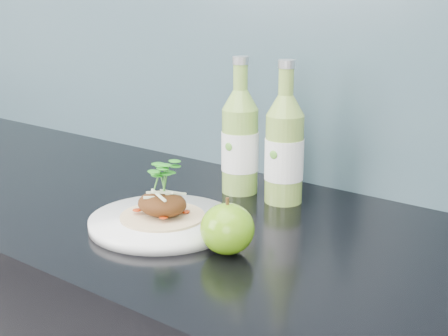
# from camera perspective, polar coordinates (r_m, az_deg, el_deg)

# --- Properties ---
(subway_backsplash) EXTENTS (4.00, 0.02, 0.70)m
(subway_backsplash) POSITION_cam_1_polar(r_m,az_deg,el_deg) (1.22, 7.54, 14.81)
(subway_backsplash) COLOR #72A1B4
(subway_backsplash) RESTS_ON kitchen_counter
(dinner_plate) EXTENTS (0.28, 0.28, 0.02)m
(dinner_plate) POSITION_cam_1_polar(r_m,az_deg,el_deg) (1.02, -5.63, -4.93)
(dinner_plate) COLOR white
(dinner_plate) RESTS_ON kitchen_counter
(pork_taco) EXTENTS (0.14, 0.14, 0.09)m
(pork_taco) POSITION_cam_1_polar(r_m,az_deg,el_deg) (1.01, -5.68, -3.04)
(pork_taco) COLOR tan
(pork_taco) RESTS_ON dinner_plate
(green_apple) EXTENTS (0.08, 0.08, 0.09)m
(green_apple) POSITION_cam_1_polar(r_m,az_deg,el_deg) (0.91, 0.31, -5.58)
(green_apple) COLOR #579310
(green_apple) RESTS_ON kitchen_counter
(cider_bottle_left) EXTENTS (0.09, 0.09, 0.26)m
(cider_bottle_left) POSITION_cam_1_polar(r_m,az_deg,el_deg) (1.17, 1.47, 2.39)
(cider_bottle_left) COLOR #81AB47
(cider_bottle_left) RESTS_ON kitchen_counter
(cider_bottle_right) EXTENTS (0.09, 0.09, 0.26)m
(cider_bottle_right) POSITION_cam_1_polar(r_m,az_deg,el_deg) (1.12, 5.54, 1.69)
(cider_bottle_right) COLOR #82A545
(cider_bottle_right) RESTS_ON kitchen_counter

